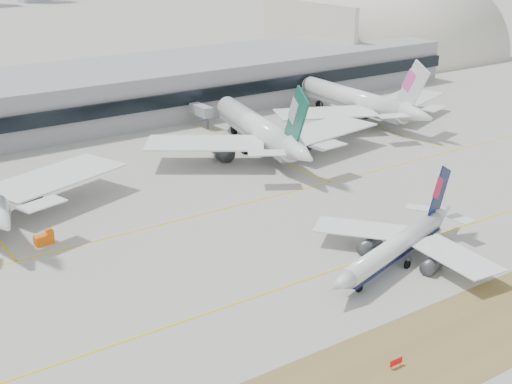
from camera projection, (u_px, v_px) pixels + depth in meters
ground at (293, 267)px, 125.14m from camera, size 3000.00×3000.00×0.00m
taxiing_airliner at (399, 245)px, 125.42m from camera, size 41.66×35.47×14.31m
widebody_cathay at (260, 130)px, 184.95m from camera, size 62.75×62.46×22.94m
widebody_china_air at (359, 102)px, 215.38m from camera, size 62.86×61.40×22.41m
terminal at (58, 100)px, 210.84m from camera, size 280.00×43.10×15.00m
hangar at (386, 61)px, 311.13m from camera, size 91.00×60.00×60.00m
hold_sign_left at (396, 362)px, 96.49m from camera, size 2.20×0.15×1.35m
gse_b at (45, 238)px, 133.82m from camera, size 3.55×2.00×2.60m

